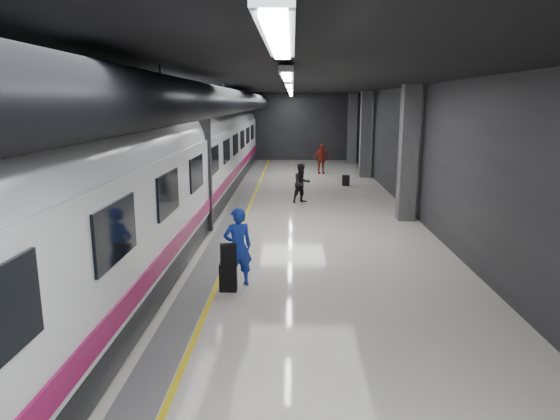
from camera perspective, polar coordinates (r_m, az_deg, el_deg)
ground at (r=15.25m, az=-1.24°, el=-2.73°), size 40.00×40.00×0.00m
platform_hall at (r=15.71m, az=-2.19°, el=10.77°), size 10.02×40.02×4.51m
train at (r=15.35m, az=-13.52°, el=4.91°), size 3.05×38.00×4.05m
traveler_main at (r=10.81m, az=-4.84°, el=-4.26°), size 0.75×0.63×1.74m
suitcase_main at (r=10.71m, az=-5.94°, el=-7.68°), size 0.37×0.24×0.59m
shoulder_bag at (r=10.52m, az=-5.93°, el=-5.06°), size 0.37×0.25×0.45m
traveler_far_a at (r=19.85m, az=2.50°, el=3.07°), size 0.95×0.88×1.56m
traveler_far_b at (r=28.11m, az=4.71°, el=5.84°), size 1.02×0.54×1.67m
suitcase_far at (r=24.23m, az=7.55°, el=3.37°), size 0.38×0.29×0.51m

